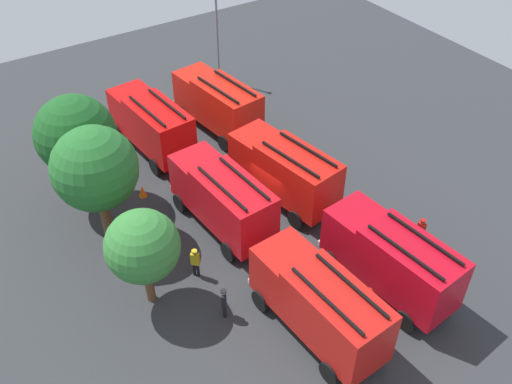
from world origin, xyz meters
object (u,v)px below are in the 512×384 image
object	(u,v)px
firefighter_1	(181,81)
tree_0	(142,247)
tree_2	(84,157)
traffic_cone_1	(257,124)
fire_truck_5	(151,123)
traffic_cone_0	(316,192)
firefighter_3	(224,301)
lamppost	(217,31)
traffic_cone_2	(142,191)
fire_truck_2	(218,102)
firefighter_4	(195,261)
tree_1	(95,169)
fire_truck_3	(319,302)
fire_truck_4	(222,197)
firefighter_0	(368,300)
tree_3	(76,135)
fire_truck_0	(391,257)
firefighter_2	(421,231)
fire_truck_1	(284,170)

from	to	relation	value
firefighter_1	tree_0	world-z (taller)	tree_0
tree_2	traffic_cone_1	distance (m)	12.77
fire_truck_5	traffic_cone_0	distance (m)	11.46
firefighter_3	lamppost	world-z (taller)	lamppost
tree_2	traffic_cone_0	world-z (taller)	tree_2
fire_truck_5	traffic_cone_2	bearing A→B (deg)	140.97
fire_truck_2	firefighter_4	world-z (taller)	fire_truck_2
tree_1	fire_truck_3	bearing A→B (deg)	-153.51
fire_truck_4	lamppost	world-z (taller)	lamppost
firefighter_4	traffic_cone_0	bearing A→B (deg)	147.54
fire_truck_2	firefighter_1	distance (m)	5.95
firefighter_0	tree_2	size ratio (longest dim) A/B	0.35
tree_3	firefighter_3	bearing A→B (deg)	-168.47
tree_0	fire_truck_0	bearing A→B (deg)	-119.12
fire_truck_4	firefighter_2	world-z (taller)	fire_truck_4
firefighter_1	firefighter_2	distance (m)	21.78
fire_truck_0	tree_2	xyz separation A→B (m)	(14.40, 9.90, 1.03)
fire_truck_0	traffic_cone_0	world-z (taller)	fire_truck_0
traffic_cone_0	traffic_cone_2	bearing A→B (deg)	57.15
fire_truck_0	tree_2	world-z (taller)	tree_2
firefighter_3	lamppost	size ratio (longest dim) A/B	0.25
fire_truck_5	tree_1	world-z (taller)	tree_1
firefighter_2	tree_0	world-z (taller)	tree_0
fire_truck_3	traffic_cone_0	bearing A→B (deg)	-41.30
firefighter_1	firefighter_4	size ratio (longest dim) A/B	1.00
fire_truck_0	firefighter_4	size ratio (longest dim) A/B	4.16
traffic_cone_0	traffic_cone_1	bearing A→B (deg)	-7.41
firefighter_3	traffic_cone_0	distance (m)	10.24
firefighter_0	tree_2	world-z (taller)	tree_2
fire_truck_4	traffic_cone_2	xyz separation A→B (m)	(4.92, 2.73, -1.79)
tree_0	tree_3	bearing A→B (deg)	-0.96
firefighter_2	fire_truck_4	bearing A→B (deg)	-50.55
fire_truck_4	firefighter_3	world-z (taller)	fire_truck_4
traffic_cone_0	traffic_cone_2	distance (m)	10.37
fire_truck_0	traffic_cone_1	bearing A→B (deg)	-14.62
fire_truck_2	firefighter_4	distance (m)	13.59
fire_truck_3	firefighter_4	world-z (taller)	fire_truck_3
fire_truck_2	traffic_cone_0	size ratio (longest dim) A/B	12.35
fire_truck_5	fire_truck_1	bearing A→B (deg)	-158.45
tree_2	traffic_cone_2	size ratio (longest dim) A/B	6.44
traffic_cone_1	fire_truck_2	bearing A→B (deg)	61.56
fire_truck_1	fire_truck_0	bearing A→B (deg)	173.11
tree_2	fire_truck_2	bearing A→B (deg)	-75.64
fire_truck_4	tree_3	bearing A→B (deg)	37.02
firefighter_3	lamppost	distance (m)	23.39
traffic_cone_1	tree_1	bearing A→B (deg)	110.13
firefighter_2	lamppost	bearing A→B (deg)	-100.35
traffic_cone_1	fire_truck_5	bearing A→B (deg)	79.29
tree_0	traffic_cone_2	distance (m)	8.68
fire_truck_1	fire_truck_2	bearing A→B (deg)	-12.43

